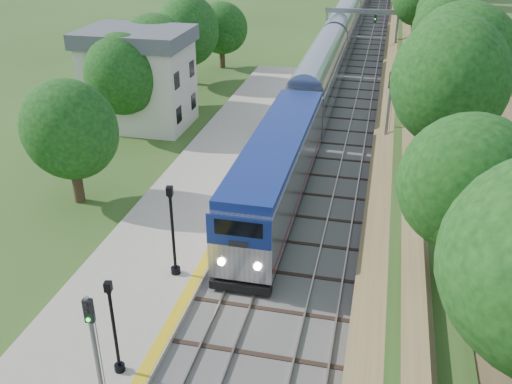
% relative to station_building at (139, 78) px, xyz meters
% --- Properties ---
extents(trackbed, '(9.50, 170.00, 0.28)m').
position_rel_station_building_xyz_m(trackbed, '(16.00, 30.00, -4.02)').
color(trackbed, '#4C4944').
rests_on(trackbed, ground).
extents(platform, '(6.40, 68.00, 0.38)m').
position_rel_station_building_xyz_m(platform, '(8.80, -14.00, -3.90)').
color(platform, '#9F9480').
rests_on(platform, ground).
extents(yellow_stripe, '(0.55, 68.00, 0.01)m').
position_rel_station_building_xyz_m(yellow_stripe, '(11.65, -14.00, -3.70)').
color(yellow_stripe, gold).
rests_on(yellow_stripe, platform).
extents(embankment, '(10.64, 170.00, 11.70)m').
position_rel_station_building_xyz_m(embankment, '(24.35, 30.00, -2.14)').
color(embankment, brown).
rests_on(embankment, ground).
extents(station_building, '(8.60, 6.60, 8.00)m').
position_rel_station_building_xyz_m(station_building, '(0.00, 0.00, 0.00)').
color(station_building, silver).
rests_on(station_building, ground).
extents(signal_gantry, '(8.40, 0.38, 6.20)m').
position_rel_station_building_xyz_m(signal_gantry, '(16.47, 24.99, 0.73)').
color(signal_gantry, slate).
rests_on(signal_gantry, ground).
extents(trees_behind_platform, '(7.82, 53.32, 7.21)m').
position_rel_station_building_xyz_m(trees_behind_platform, '(2.83, -9.33, 0.44)').
color(trees_behind_platform, '#332316').
rests_on(trees_behind_platform, ground).
extents(train, '(3.10, 145.60, 4.57)m').
position_rel_station_building_xyz_m(train, '(14.00, 50.44, -1.77)').
color(train, black).
rests_on(train, trackbed).
extents(lamppost_mid, '(0.42, 0.42, 4.26)m').
position_rel_station_building_xyz_m(lamppost_mid, '(10.68, -27.34, -1.81)').
color(lamppost_mid, black).
rests_on(lamppost_mid, platform).
extents(lamppost_far, '(0.48, 0.48, 4.83)m').
position_rel_station_building_xyz_m(lamppost_far, '(10.53, -20.56, -1.55)').
color(lamppost_far, black).
rests_on(lamppost_far, platform).
extents(signal_platform, '(0.31, 0.24, 5.23)m').
position_rel_station_building_xyz_m(signal_platform, '(11.10, -29.44, -0.49)').
color(signal_platform, slate).
rests_on(signal_platform, platform).
extents(signal_farside, '(0.38, 0.30, 6.87)m').
position_rel_station_building_xyz_m(signal_farside, '(20.20, -4.20, 0.23)').
color(signal_farside, slate).
rests_on(signal_farside, ground).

